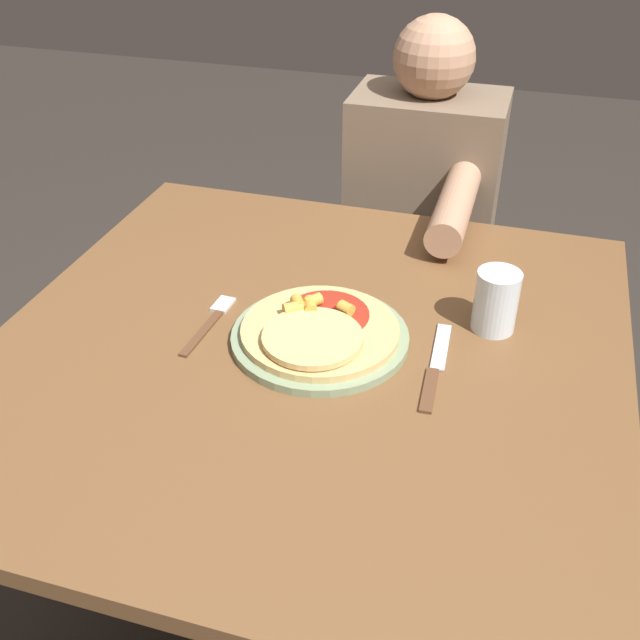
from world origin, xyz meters
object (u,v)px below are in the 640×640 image
(person_diner, at_px, (421,224))
(dining_table, at_px, (308,402))
(pizza, at_px, (318,330))
(fork, at_px, (211,321))
(knife, at_px, (435,367))
(drinking_glass, at_px, (496,301))
(plate, at_px, (320,337))

(person_diner, bearing_deg, dining_table, -95.11)
(pizza, height_order, fork, pizza)
(pizza, distance_m, person_diner, 0.72)
(knife, height_order, person_diner, person_diner)
(fork, xyz_separation_m, person_diner, (0.23, 0.69, -0.13))
(knife, bearing_deg, pizza, 175.80)
(dining_table, relative_size, pizza, 4.00)
(pizza, relative_size, drinking_glass, 2.42)
(fork, relative_size, person_diner, 0.16)
(dining_table, bearing_deg, plate, 41.06)
(fork, bearing_deg, person_diner, 71.46)
(pizza, relative_size, fork, 1.42)
(plate, bearing_deg, person_diner, 86.18)
(pizza, bearing_deg, fork, 178.84)
(pizza, relative_size, knife, 1.13)
(plate, xyz_separation_m, drinking_glass, (0.26, 0.11, 0.04))
(fork, bearing_deg, drinking_glass, 14.59)
(dining_table, distance_m, plate, 0.13)
(plate, bearing_deg, knife, -5.69)
(knife, bearing_deg, dining_table, 178.95)
(drinking_glass, relative_size, person_diner, 0.09)
(dining_table, height_order, drinking_glass, drinking_glass)
(plate, height_order, pizza, pizza)
(pizza, height_order, knife, pizza)
(plate, xyz_separation_m, person_diner, (0.05, 0.69, -0.13))
(dining_table, distance_m, person_diner, 0.71)
(pizza, bearing_deg, drinking_glass, 24.76)
(dining_table, height_order, fork, fork)
(person_diner, bearing_deg, fork, -108.54)
(plate, distance_m, fork, 0.19)
(pizza, xyz_separation_m, person_diner, (0.05, 0.70, -0.15))
(plate, height_order, fork, plate)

